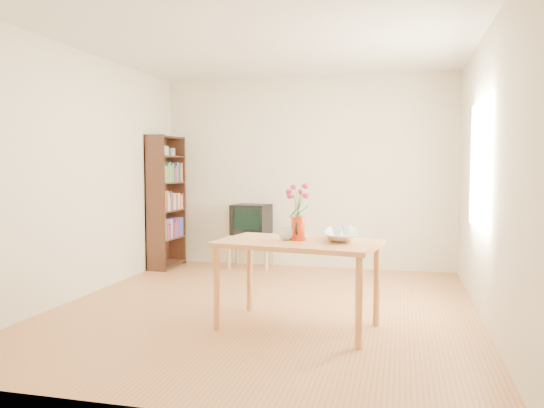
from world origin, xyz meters
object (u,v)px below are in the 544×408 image
(table, at_px, (298,251))
(bowl, at_px, (342,215))
(television, at_px, (252,219))
(pitcher, at_px, (298,229))
(mug, at_px, (287,234))

(table, relative_size, bowl, 3.20)
(table, distance_m, television, 2.78)
(pitcher, distance_m, mug, 0.11)
(table, height_order, bowl, bowl)
(mug, bearing_deg, bowl, 167.97)
(table, height_order, television, television)
(mug, bearing_deg, television, -100.06)
(table, bearing_deg, mug, 168.11)
(table, distance_m, pitcher, 0.19)
(bowl, distance_m, television, 2.77)
(table, bearing_deg, bowl, 40.46)
(pitcher, bearing_deg, television, 111.57)
(table, distance_m, bowl, 0.50)
(pitcher, bearing_deg, bowl, 19.60)
(mug, xyz_separation_m, bowl, (0.45, 0.17, 0.16))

